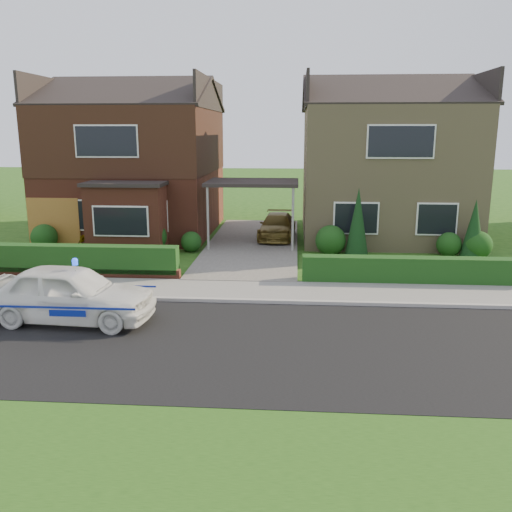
{
  "coord_description": "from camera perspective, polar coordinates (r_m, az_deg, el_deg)",
  "views": [
    {
      "loc": [
        1.8,
        -11.66,
        4.81
      ],
      "look_at": [
        0.68,
        3.5,
        1.29
      ],
      "focal_mm": 38.0,
      "sensor_mm": 36.0,
      "label": 1
    }
  ],
  "objects": [
    {
      "name": "kerb",
      "position": [
        15.56,
        -2.65,
        -4.73
      ],
      "size": [
        60.0,
        0.16,
        0.12
      ],
      "primitive_type": "cube",
      "color": "#9E9993",
      "rests_on": "ground"
    },
    {
      "name": "grass_verge",
      "position": [
        8.41,
        -9.65,
        -22.04
      ],
      "size": [
        60.0,
        4.0,
        0.01
      ],
      "primitive_type": "cube",
      "color": "#1F4712",
      "rests_on": "ground"
    },
    {
      "name": "shrub_left_far",
      "position": [
        23.92,
        -21.39,
        1.86
      ],
      "size": [
        1.08,
        1.08,
        1.08
      ],
      "primitive_type": "sphere",
      "color": "#153611",
      "rests_on": "ground"
    },
    {
      "name": "dwarf_wall",
      "position": [
        19.15,
        -19.32,
        -1.69
      ],
      "size": [
        7.7,
        0.25,
        0.36
      ],
      "primitive_type": "cube",
      "color": "brown",
      "rests_on": "ground"
    },
    {
      "name": "potted_plant_c",
      "position": [
        19.52,
        -17.02,
        -0.72
      ],
      "size": [
        0.54,
        0.54,
        0.71
      ],
      "primitive_type": "imported",
      "rotation": [
        0.0,
        0.0,
        1.09
      ],
      "color": "gray",
      "rests_on": "ground"
    },
    {
      "name": "conifer_a",
      "position": [
        21.29,
        10.64,
        3.34
      ],
      "size": [
        0.9,
        0.9,
        2.6
      ],
      "primitive_type": "cone",
      "color": "black",
      "rests_on": "ground"
    },
    {
      "name": "potted_plant_a",
      "position": [
        21.53,
        -24.48,
        -0.1
      ],
      "size": [
        0.43,
        0.35,
        0.7
      ],
      "primitive_type": "imported",
      "rotation": [
        0.0,
        0.0,
        -0.32
      ],
      "color": "gray",
      "rests_on": "ground"
    },
    {
      "name": "garage_door",
      "position": [
        24.13,
        -20.49,
        3.26
      ],
      "size": [
        2.2,
        0.1,
        2.1
      ],
      "primitive_type": "cube",
      "color": "brown",
      "rests_on": "ground"
    },
    {
      "name": "ground",
      "position": [
        12.74,
        -4.28,
        -9.17
      ],
      "size": [
        120.0,
        120.0,
        0.0
      ],
      "primitive_type": "plane",
      "color": "#1F4712",
      "rests_on": "ground"
    },
    {
      "name": "shrub_left_near",
      "position": [
        22.11,
        -6.83,
        1.51
      ],
      "size": [
        0.84,
        0.84,
        0.84
      ],
      "primitive_type": "sphere",
      "color": "#153611",
      "rests_on": "ground"
    },
    {
      "name": "shrub_right_far",
      "position": [
        22.41,
        22.32,
        1.08
      ],
      "size": [
        1.08,
        1.08,
        1.08
      ],
      "primitive_type": "sphere",
      "color": "#153611",
      "rests_on": "ground"
    },
    {
      "name": "road",
      "position": [
        12.74,
        -4.28,
        -9.17
      ],
      "size": [
        60.0,
        6.0,
        0.02
      ],
      "primitive_type": "cube",
      "color": "black",
      "rests_on": "ground"
    },
    {
      "name": "shrub_right_near",
      "position": [
        21.52,
        7.86,
        1.65
      ],
      "size": [
        1.2,
        1.2,
        1.2
      ],
      "primitive_type": "sphere",
      "color": "#153611",
      "rests_on": "ground"
    },
    {
      "name": "shrub_left_mid",
      "position": [
        22.14,
        -11.07,
        2.0
      ],
      "size": [
        1.32,
        1.32,
        1.32
      ],
      "primitive_type": "sphere",
      "color": "#153611",
      "rests_on": "ground"
    },
    {
      "name": "driveway",
      "position": [
        23.22,
        -0.33,
        1.25
      ],
      "size": [
        3.8,
        12.0,
        0.12
      ],
      "primitive_type": "cube",
      "color": "#666059",
      "rests_on": "ground"
    },
    {
      "name": "driveway_car",
      "position": [
        24.23,
        2.26,
        3.17
      ],
      "size": [
        1.71,
        3.77,
        1.07
      ],
      "primitive_type": "imported",
      "rotation": [
        0.0,
        0.0,
        -0.06
      ],
      "color": "brown",
      "rests_on": "driveway"
    },
    {
      "name": "hedge_left",
      "position": [
        19.33,
        -19.11,
        -2.09
      ],
      "size": [
        7.5,
        0.55,
        0.9
      ],
      "primitive_type": "cube",
      "color": "#153611",
      "rests_on": "ground"
    },
    {
      "name": "sidewalk",
      "position": [
        16.56,
        -2.21,
        -3.66
      ],
      "size": [
        60.0,
        2.0,
        0.1
      ],
      "primitive_type": "cube",
      "color": "slate",
      "rests_on": "ground"
    },
    {
      "name": "carport_link",
      "position": [
        22.79,
        -0.34,
        7.63
      ],
      "size": [
        3.8,
        3.0,
        2.77
      ],
      "color": "black",
      "rests_on": "ground"
    },
    {
      "name": "shrub_right_mid",
      "position": [
        22.42,
        19.65,
        1.15
      ],
      "size": [
        0.96,
        0.96,
        0.96
      ],
      "primitive_type": "sphere",
      "color": "#153611",
      "rests_on": "ground"
    },
    {
      "name": "house_left",
      "position": [
        26.68,
        -12.52,
        10.6
      ],
      "size": [
        7.5,
        9.53,
        7.25
      ],
      "color": "brown",
      "rests_on": "ground"
    },
    {
      "name": "potted_plant_b",
      "position": [
        22.66,
        -17.93,
        1.18
      ],
      "size": [
        0.56,
        0.54,
        0.79
      ],
      "primitive_type": "imported",
      "rotation": [
        0.0,
        0.0,
        0.6
      ],
      "color": "gray",
      "rests_on": "ground"
    },
    {
      "name": "hedge_right",
      "position": [
        18.12,
        16.82,
        -2.91
      ],
      "size": [
        7.5,
        0.55,
        0.8
      ],
      "primitive_type": "cube",
      "color": "#153611",
      "rests_on": "ground"
    },
    {
      "name": "conifer_b",
      "position": [
        22.25,
        21.96,
        2.5
      ],
      "size": [
        0.9,
        0.9,
        2.2
      ],
      "primitive_type": "cone",
      "color": "black",
      "rests_on": "ground"
    },
    {
      "name": "police_car",
      "position": [
        14.65,
        -19.03,
        -3.81
      ],
      "size": [
        4.0,
        4.45,
        1.64
      ],
      "rotation": [
        0.0,
        0.0,
        1.5
      ],
      "color": "white",
      "rests_on": "ground"
    },
    {
      "name": "house_right",
      "position": [
        25.99,
        13.27,
        10.18
      ],
      "size": [
        7.5,
        8.06,
        7.25
      ],
      "color": "#9A875E",
      "rests_on": "ground"
    }
  ]
}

